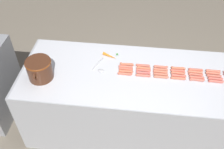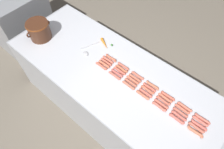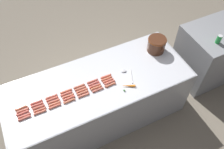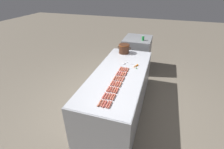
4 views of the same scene
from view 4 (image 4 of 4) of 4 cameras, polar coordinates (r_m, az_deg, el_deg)
ground_plane at (r=3.49m, az=2.30°, el=-11.50°), size 20.00×20.00×0.00m
griddle_counter at (r=3.23m, az=2.45°, el=-5.81°), size 0.94×2.38×0.85m
back_cabinet at (r=4.85m, az=8.65°, el=7.19°), size 0.74×0.85×0.94m
hot_dog_0 at (r=2.26m, az=-4.32°, el=-9.89°), size 0.03×0.15×0.03m
hot_dog_1 at (r=2.38m, az=-2.78°, el=-7.35°), size 0.03×0.15×0.03m
hot_dog_2 at (r=2.52m, az=-1.35°, el=-5.02°), size 0.03×0.15×0.03m
hot_dog_3 at (r=2.66m, az=-0.10°, el=-2.90°), size 0.03×0.15×0.03m
hot_dog_4 at (r=2.80m, az=0.94°, el=-1.15°), size 0.03×0.15×0.03m
hot_dog_5 at (r=2.95m, az=1.92°, el=0.53°), size 0.03×0.15×0.03m
hot_dog_6 at (r=3.10m, az=2.90°, el=2.08°), size 0.03×0.15×0.03m
hot_dog_7 at (r=2.25m, az=-3.28°, el=-9.95°), size 0.03×0.15×0.03m
hot_dog_8 at (r=2.37m, az=-1.93°, el=-7.51°), size 0.03×0.15×0.03m
hot_dog_9 at (r=2.51m, az=-0.61°, el=-5.16°), size 0.03×0.15×0.03m
hot_dog_10 at (r=2.65m, az=0.61°, el=-3.11°), size 0.03×0.15×0.03m
hot_dog_11 at (r=2.80m, az=1.68°, el=-1.24°), size 0.03×0.15×0.03m
hot_dog_12 at (r=2.94m, az=2.63°, el=0.43°), size 0.03×0.15×0.03m
hot_dog_13 at (r=3.09m, az=3.53°, el=1.93°), size 0.03×0.15×0.03m
hot_dog_14 at (r=2.24m, az=-2.54°, el=-10.25°), size 0.03×0.15×0.03m
hot_dog_15 at (r=2.37m, az=-1.01°, el=-7.60°), size 0.03×0.15×0.03m
hot_dog_16 at (r=2.51m, az=0.29°, el=-5.26°), size 0.03×0.15×0.03m
hot_dog_17 at (r=2.65m, az=1.46°, el=-3.19°), size 0.03×0.15×0.03m
hot_dog_18 at (r=2.79m, az=2.43°, el=-1.32°), size 0.03×0.15×0.03m
hot_dog_19 at (r=2.93m, az=3.36°, el=0.29°), size 0.03×0.15×0.03m
hot_dog_20 at (r=3.09m, az=4.18°, el=1.86°), size 0.03×0.15×0.03m
hot_dog_21 at (r=2.23m, az=-1.47°, el=-10.33°), size 0.03×0.15×0.03m
hot_dog_22 at (r=2.36m, az=-0.07°, el=-7.72°), size 0.03×0.15×0.03m
hot_dog_23 at (r=2.50m, az=1.11°, el=-5.38°), size 0.03×0.15×0.03m
hot_dog_24 at (r=2.64m, az=2.18°, el=-3.30°), size 0.03×0.15×0.03m
hot_dog_25 at (r=2.78m, az=3.11°, el=-1.45°), size 0.03×0.15×0.03m
hot_dog_26 at (r=2.93m, az=4.01°, el=0.21°), size 0.03×0.15×0.03m
hot_dog_27 at (r=3.08m, az=4.81°, el=1.82°), size 0.03×0.15×0.03m
hot_dog_28 at (r=2.22m, az=-0.73°, el=-10.54°), size 0.03×0.15×0.03m
hot_dog_29 at (r=2.35m, az=0.67°, el=-7.96°), size 0.03×0.15×0.03m
hot_dog_30 at (r=2.48m, az=1.80°, el=-5.63°), size 0.03×0.15×0.03m
hot_dog_31 at (r=2.62m, az=2.93°, el=-3.53°), size 0.03×0.15×0.03m
hot_dog_32 at (r=2.77m, az=3.89°, el=-1.60°), size 0.03×0.15×0.03m
hot_dog_33 at (r=2.93m, az=4.78°, el=0.17°), size 0.03×0.15×0.03m
hot_dog_34 at (r=3.07m, az=5.49°, el=1.63°), size 0.03×0.15×0.03m
bean_pot at (r=3.82m, az=4.26°, el=9.17°), size 0.31×0.25×0.21m
serving_spoon at (r=3.32m, az=4.99°, el=3.86°), size 0.26×0.14×0.02m
carrot at (r=3.22m, az=8.17°, el=2.88°), size 0.10×0.17×0.03m
soda_can at (r=4.49m, az=10.81°, el=12.41°), size 0.07×0.07×0.12m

